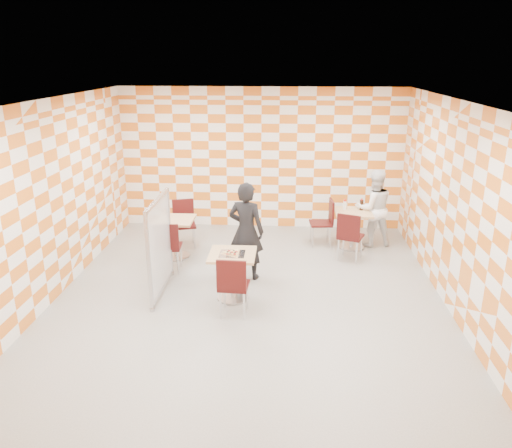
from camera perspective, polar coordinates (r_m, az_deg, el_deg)
The scene contains 15 objects.
room_shell at distance 7.85m, azimuth -0.57°, elevation 3.24°, with size 7.00×7.00×7.00m.
main_table at distance 7.66m, azimuth -2.70°, elevation -5.06°, with size 0.70×0.70×0.75m.
second_table at distance 9.86m, azimuth 10.99°, elevation 0.11°, with size 0.70×0.70×0.75m.
empty_table at distance 9.34m, azimuth -9.23°, elevation -0.84°, with size 0.70×0.70×0.75m.
chair_main_front at distance 7.11m, azimuth -2.67°, elevation -6.70°, with size 0.44×0.45×0.92m.
chair_second_front at distance 9.18m, azimuth 10.64°, elevation -1.04°, with size 0.55×0.56×0.92m.
chair_second_side at distance 9.91m, azimuth 7.97°, elevation 0.59°, with size 0.47×0.46×0.92m.
chair_empty_near at distance 8.66m, azimuth -10.05°, elevation -2.20°, with size 0.45×0.46×0.92m.
chair_empty_far at distance 9.89m, azimuth -8.24°, elevation 0.54°, with size 0.52×0.53×0.92m.
partition at distance 7.89m, azimuth -10.92°, elevation -2.45°, with size 0.08×1.38×1.55m.
man_dark at distance 8.27m, azimuth -1.12°, elevation -0.81°, with size 0.61×0.40×1.66m, color black.
man_white at distance 10.03m, azimuth 13.30°, elevation 1.78°, with size 0.74×0.58×1.53m, color white.
pizza_on_foil at distance 7.55m, azimuth -2.74°, elevation -3.31°, with size 0.40×0.40×0.04m.
sport_bottle at distance 9.85m, azimuth 10.11°, elevation 2.16°, with size 0.06×0.06×0.20m.
soda_bottle at distance 9.87m, azimuth 11.96°, elevation 2.16°, with size 0.07×0.07×0.23m.
Camera 1 is at (0.57, -7.00, 3.58)m, focal length 35.00 mm.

